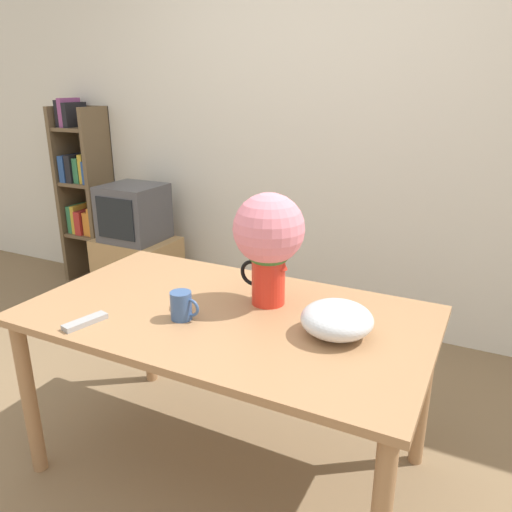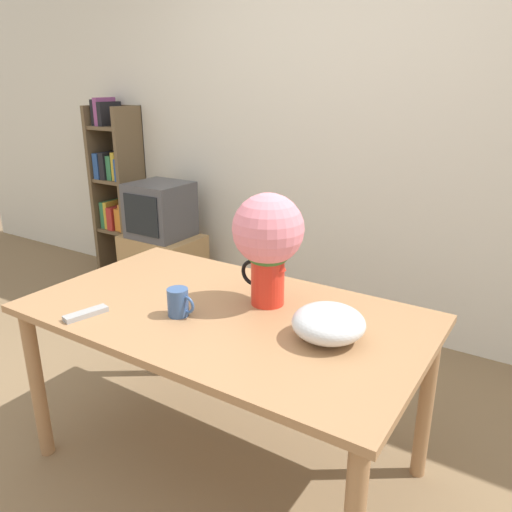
# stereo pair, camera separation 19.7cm
# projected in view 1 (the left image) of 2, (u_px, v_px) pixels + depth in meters

# --- Properties ---
(ground_plane) EXTENTS (12.00, 12.00, 0.00)m
(ground_plane) POSITION_uv_depth(u_px,v_px,m) (172.00, 470.00, 2.14)
(ground_plane) COLOR #7F6647
(wall_back) EXTENTS (8.00, 0.05, 2.60)m
(wall_back) POSITION_uv_depth(u_px,v_px,m) (321.00, 128.00, 3.16)
(wall_back) COLOR silver
(wall_back) RESTS_ON ground_plane
(table) EXTENTS (1.55, 0.89, 0.73)m
(table) POSITION_uv_depth(u_px,v_px,m) (227.00, 331.00, 1.96)
(table) COLOR #A3754C
(table) RESTS_ON ground_plane
(flower_vase) EXTENTS (0.28, 0.28, 0.45)m
(flower_vase) POSITION_uv_depth(u_px,v_px,m) (269.00, 238.00, 1.92)
(flower_vase) COLOR red
(flower_vase) RESTS_ON table
(coffee_mug) EXTENTS (0.12, 0.08, 0.11)m
(coffee_mug) POSITION_uv_depth(u_px,v_px,m) (182.00, 306.00, 1.85)
(coffee_mug) COLOR #385689
(coffee_mug) RESTS_ON table
(white_bowl) EXTENTS (0.25, 0.25, 0.12)m
(white_bowl) POSITION_uv_depth(u_px,v_px,m) (337.00, 319.00, 1.73)
(white_bowl) COLOR silver
(white_bowl) RESTS_ON table
(remote_control) EXTENTS (0.08, 0.17, 0.02)m
(remote_control) POSITION_uv_depth(u_px,v_px,m) (85.00, 322.00, 1.83)
(remote_control) COLOR #999999
(remote_control) RESTS_ON table
(tv_stand) EXTENTS (0.57, 0.40, 0.50)m
(tv_stand) POSITION_uv_depth(u_px,v_px,m) (139.00, 271.00, 3.72)
(tv_stand) COLOR tan
(tv_stand) RESTS_ON ground_plane
(tv_set) EXTENTS (0.41, 0.39, 0.40)m
(tv_set) POSITION_uv_depth(u_px,v_px,m) (134.00, 213.00, 3.57)
(tv_set) COLOR #4C4C51
(tv_set) RESTS_ON tv_stand
(bookshelf) EXTENTS (0.37, 0.30, 1.47)m
(bookshelf) POSITION_uv_depth(u_px,v_px,m) (86.00, 189.00, 4.02)
(bookshelf) COLOR brown
(bookshelf) RESTS_ON ground_plane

